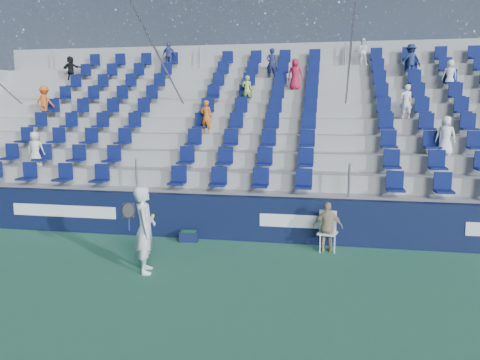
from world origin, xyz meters
name	(u,v)px	position (x,y,z in m)	size (l,w,h in m)	color
ground	(206,281)	(0.00, 0.00, 0.00)	(70.00, 70.00, 0.00)	#307251
sponsor_wall	(235,218)	(0.00, 3.15, 0.60)	(24.00, 0.32, 1.20)	#0E1635
grandstand	(262,146)	(0.00, 8.24, 2.13)	(24.00, 8.17, 6.63)	#9C9C97
tennis_player	(145,229)	(-1.42, 0.28, 0.96)	(0.73, 0.81, 1.91)	silver
line_judge_chair	(328,228)	(2.47, 2.65, 0.57)	(0.52, 0.54, 1.00)	white
line_judge	(328,227)	(2.47, 2.50, 0.63)	(0.74, 0.31, 1.26)	tan
ball_bin	(189,236)	(-1.19, 2.75, 0.15)	(0.53, 0.38, 0.28)	#10163B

